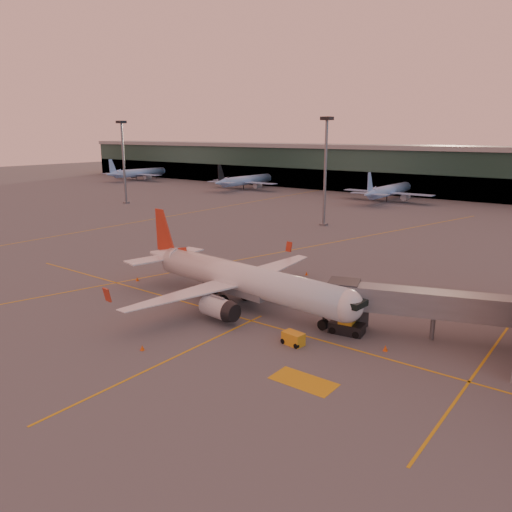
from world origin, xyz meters
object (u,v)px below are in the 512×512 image
Objects in this scene: catering_truck at (215,274)px; pushback_tug at (347,327)px; main_airplane at (239,279)px; gpu_cart at (293,339)px.

catering_truck is 22.95m from pushback_tug.
main_airplane is 6.80× the size of catering_truck.
main_airplane reaches higher than gpu_cart.
catering_truck reaches higher than pushback_tug.
main_airplane is 9.00× the size of pushback_tug.
catering_truck reaches higher than gpu_cart.
gpu_cart is (12.37, -6.13, -2.94)m from main_airplane.
catering_truck is (-7.21, 3.32, -1.40)m from main_airplane.
gpu_cart is 6.96m from pushback_tug.
main_airplane is at bearing 171.45° from pushback_tug.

